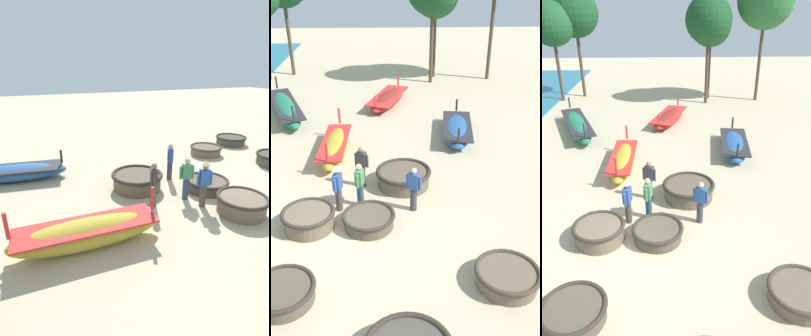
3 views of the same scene
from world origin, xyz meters
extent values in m
plane|color=#C6B793|center=(0.00, 0.00, 0.00)|extent=(80.00, 80.00, 0.00)
cylinder|color=brown|center=(1.00, 0.52, 0.20)|extent=(1.53, 1.53, 0.40)
torus|color=#332D26|center=(1.00, 0.52, 0.40)|extent=(1.66, 1.66, 0.12)
cylinder|color=brown|center=(-0.96, -2.43, 0.21)|extent=(1.51, 1.51, 0.41)
torus|color=#332D26|center=(-0.96, -2.43, 0.41)|extent=(1.63, 1.63, 0.12)
cylinder|color=brown|center=(4.62, -2.10, 0.21)|extent=(1.57, 1.57, 0.42)
torus|color=#42382B|center=(4.62, -2.10, 0.42)|extent=(1.69, 1.69, 0.13)
cylinder|color=brown|center=(2.16, 2.98, 0.29)|extent=(1.87, 1.87, 0.57)
torus|color=#332D26|center=(2.16, 2.98, 0.57)|extent=(2.02, 2.02, 0.15)
cylinder|color=brown|center=(-0.85, 0.52, 0.28)|extent=(1.54, 1.54, 0.55)
torus|color=#332D26|center=(-0.85, 0.52, 0.55)|extent=(1.66, 1.66, 0.12)
ellipsoid|color=#285693|center=(4.81, 7.37, 0.32)|extent=(1.79, 4.19, 0.65)
cube|color=#2D2D33|center=(4.81, 7.37, 0.53)|extent=(1.80, 3.88, 0.06)
cylinder|color=#2D2D33|center=(5.05, 9.22, 0.89)|extent=(0.10, 0.10, 0.58)
cylinder|color=#2D2D33|center=(4.57, 5.51, 0.89)|extent=(0.10, 0.10, 0.58)
ellipsoid|color=maroon|center=(1.59, 12.04, 0.30)|extent=(2.59, 4.55, 0.61)
cube|color=red|center=(1.59, 12.04, 0.50)|extent=(2.53, 4.23, 0.06)
cylinder|color=red|center=(2.22, 13.94, 0.83)|extent=(0.10, 0.10, 0.55)
cylinder|color=red|center=(0.95, 10.13, 0.83)|extent=(0.10, 0.10, 0.55)
ellipsoid|color=#237551|center=(-3.81, 10.51, 0.38)|extent=(3.28, 6.00, 0.76)
cube|color=#2D2D33|center=(-3.81, 10.51, 0.62)|extent=(3.14, 5.57, 0.06)
cylinder|color=#2D2D33|center=(-4.83, 13.07, 1.05)|extent=(0.10, 0.10, 0.68)
cylinder|color=#2D2D33|center=(-2.79, 7.94, 1.05)|extent=(0.10, 0.10, 0.68)
ellipsoid|color=gold|center=(-0.63, 5.57, 0.39)|extent=(1.06, 4.08, 0.77)
cube|color=red|center=(-0.63, 5.57, 0.63)|extent=(1.10, 3.76, 0.06)
cylinder|color=red|center=(-0.60, 7.44, 1.07)|extent=(0.10, 0.10, 0.70)
cylinder|color=red|center=(-0.66, 3.70, 1.07)|extent=(0.10, 0.10, 0.70)
cylinder|color=#383842|center=(2.43, 1.37, 0.41)|extent=(0.22, 0.22, 0.82)
cube|color=#33569E|center=(2.43, 1.37, 1.09)|extent=(0.40, 0.34, 0.54)
sphere|color=#DBB28E|center=(2.43, 1.37, 1.47)|extent=(0.20, 0.20, 0.20)
cylinder|color=#33569E|center=(2.63, 1.28, 1.04)|extent=(0.09, 0.09, 0.48)
cylinder|color=#33569E|center=(2.24, 1.47, 1.04)|extent=(0.09, 0.09, 0.48)
cylinder|color=#4C473D|center=(0.67, 3.00, 0.41)|extent=(0.22, 0.22, 0.82)
cube|color=#3D3D42|center=(0.67, 3.00, 1.09)|extent=(0.39, 0.32, 0.54)
sphere|color=#A37556|center=(0.67, 3.00, 1.47)|extent=(0.20, 0.20, 0.20)
cylinder|color=#3D3D42|center=(0.87, 2.92, 1.04)|extent=(0.09, 0.09, 0.48)
cylinder|color=#3D3D42|center=(0.46, 3.08, 1.04)|extent=(0.09, 0.09, 0.48)
cylinder|color=#2D425B|center=(0.67, 1.70, 0.41)|extent=(0.22, 0.22, 0.82)
cube|color=#4C8E56|center=(0.67, 1.70, 1.09)|extent=(0.30, 0.38, 0.54)
sphere|color=#DBB28E|center=(0.67, 1.70, 1.47)|extent=(0.20, 0.20, 0.20)
cylinder|color=#4C8E56|center=(0.62, 1.49, 1.04)|extent=(0.09, 0.09, 0.48)
cylinder|color=#4C8E56|center=(0.73, 1.92, 1.04)|extent=(0.09, 0.09, 0.48)
cylinder|color=#4C473D|center=(-0.01, 1.45, 0.41)|extent=(0.22, 0.22, 0.82)
cube|color=#33569E|center=(-0.01, 1.45, 1.09)|extent=(0.30, 0.38, 0.54)
sphere|color=#A37556|center=(-0.01, 1.45, 1.47)|extent=(0.20, 0.20, 0.20)
cylinder|color=#33569E|center=(0.04, 1.66, 1.04)|extent=(0.09, 0.09, 0.48)
cylinder|color=#33569E|center=(-0.07, 1.23, 1.04)|extent=(0.09, 0.09, 0.48)
cone|color=#D1BC84|center=(-0.01, 1.45, 1.60)|extent=(0.36, 0.36, 0.14)
cylinder|color=#4C3D2D|center=(4.77, 17.90, 2.14)|extent=(0.24, 0.24, 4.29)
sphere|color=#1E5128|center=(4.77, 17.90, 5.34)|extent=(3.00, 3.00, 3.00)
cylinder|color=#4C3D2D|center=(-5.15, 18.86, 2.47)|extent=(0.24, 0.24, 4.93)
sphere|color=#194723|center=(-5.15, 18.86, 6.14)|extent=(3.45, 3.45, 3.45)
cylinder|color=#4C3D2D|center=(8.44, 17.20, 2.82)|extent=(0.24, 0.24, 5.64)
cylinder|color=#4C3D2D|center=(-6.55, 17.64, 2.20)|extent=(0.24, 0.24, 4.39)
sphere|color=#1E5128|center=(-6.55, 17.64, 5.47)|extent=(3.07, 3.07, 3.07)
cylinder|color=#4C3D2D|center=(4.45, 16.51, 2.33)|extent=(0.24, 0.24, 4.66)
sphere|color=#194723|center=(4.45, 16.51, 5.80)|extent=(3.26, 3.26, 3.26)
camera|label=1|loc=(-6.50, 6.63, 4.56)|focal=28.00mm
camera|label=2|loc=(1.74, -9.49, 7.41)|focal=42.00mm
camera|label=3|loc=(1.27, -7.91, 6.80)|focal=35.00mm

